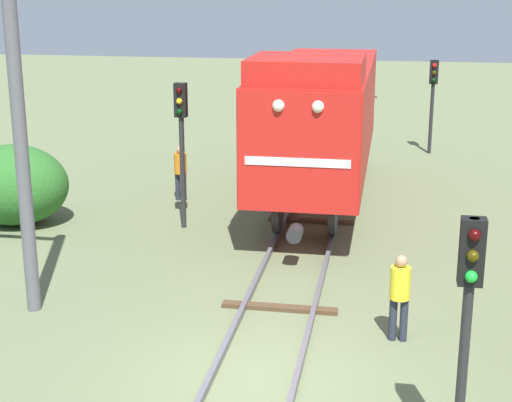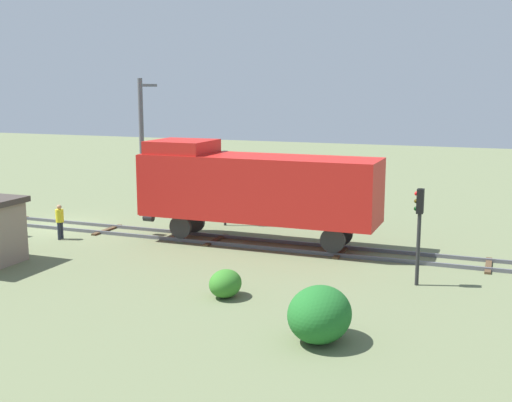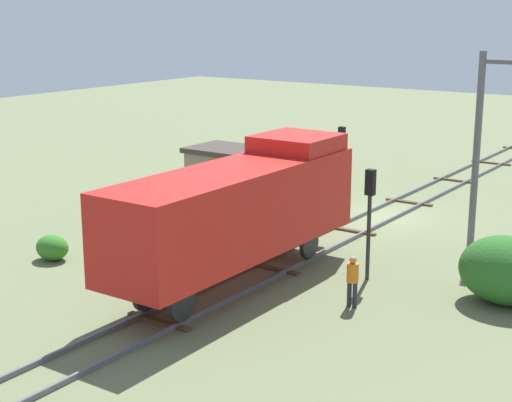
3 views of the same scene
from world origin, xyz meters
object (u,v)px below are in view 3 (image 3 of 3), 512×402
relay_hut (227,174)px  worker_by_signal (353,277)px  traffic_signal_near (342,149)px  catenary_mast (479,145)px  locomotive (239,207)px  worker_near_track (314,197)px  traffic_signal_mid (370,203)px

relay_hut → worker_by_signal: bearing=142.5°
relay_hut → traffic_signal_near: bearing=-138.9°
catenary_mast → relay_hut: catenary_mast is taller
locomotive → catenary_mast: size_ratio=1.50×
worker_near_track → relay_hut: 5.12m
worker_by_signal → relay_hut: relay_hut is taller
traffic_signal_near → relay_hut: size_ratio=1.04×
worker_near_track → worker_by_signal: size_ratio=1.00×
traffic_signal_near → traffic_signal_mid: bearing=123.3°
locomotive → worker_by_signal: locomotive is taller
worker_by_signal → relay_hut: bearing=-156.6°
worker_near_track → worker_by_signal: same height
traffic_signal_mid → traffic_signal_near: bearing=-56.7°
traffic_signal_near → traffic_signal_mid: (-6.60, 10.05, 0.21)m
locomotive → relay_hut: bearing=-51.1°
traffic_signal_mid → worker_near_track: traffic_signal_mid is taller
locomotive → worker_near_track: size_ratio=6.82×
traffic_signal_mid → worker_by_signal: (-0.80, 2.66, -1.77)m
worker_near_track → catenary_mast: 8.09m
worker_near_track → locomotive: bearing=52.4°
worker_near_track → relay_hut: size_ratio=0.49×
catenary_mast → worker_near_track: bearing=-1.2°
locomotive → relay_hut: locomotive is taller
traffic_signal_mid → worker_by_signal: size_ratio=2.33×
traffic_signal_near → worker_by_signal: (-7.40, 12.71, -1.56)m
worker_near_track → catenary_mast: bearing=126.4°
worker_near_track → worker_by_signal: 10.96m
locomotive → traffic_signal_mid: 4.53m
traffic_signal_near → worker_by_signal: bearing=120.2°
traffic_signal_mid → catenary_mast: (-1.66, -5.93, 1.35)m
traffic_signal_mid → relay_hut: bearing=-30.0°
traffic_signal_mid → relay_hut: traffic_signal_mid is taller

